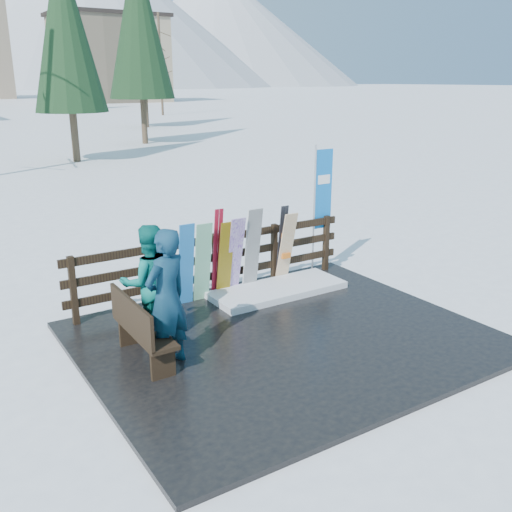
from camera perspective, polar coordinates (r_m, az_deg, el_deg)
ground at (r=9.00m, az=2.84°, el=-8.42°), size 700.00×700.00×0.00m
deck at (r=8.99m, az=2.84°, el=-8.19°), size 6.00×5.00×0.08m
fence at (r=10.47m, az=-4.06°, el=-0.34°), size 5.60×0.10×1.15m
snow_patch at (r=10.67m, az=2.16°, el=-3.38°), size 2.57×1.00×0.12m
bench at (r=8.15m, az=-11.57°, el=-7.05°), size 0.41×1.50×0.97m
snowboard_0 at (r=9.96m, az=-7.01°, el=-0.85°), size 0.28×0.22×1.49m
snowboard_1 at (r=10.10m, az=-5.35°, el=-0.64°), size 0.30×0.25×1.46m
snowboard_2 at (r=10.31m, az=-3.08°, el=-0.30°), size 0.28×0.27×1.42m
snowboard_3 at (r=10.40m, az=-2.13°, el=0.00°), size 0.29×0.34×1.47m
snowboard_4 at (r=10.57m, az=-0.37°, el=0.63°), size 0.31×0.26×1.59m
snowboard_5 at (r=11.01m, az=3.04°, el=0.82°), size 0.29×0.35×1.42m
ski_pair_a at (r=10.28m, az=-3.91°, el=0.31°), size 0.16×0.25×1.66m
ski_pair_b at (r=11.01m, az=2.60°, el=1.19°), size 0.17×0.20×1.55m
rental_flag at (r=11.62m, az=6.53°, el=6.17°), size 0.45×0.04×2.60m
person_front at (r=7.83m, az=-8.93°, el=-4.22°), size 0.83×0.69×1.96m
person_back at (r=8.70m, az=-10.63°, el=-2.66°), size 0.97×0.81×1.80m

